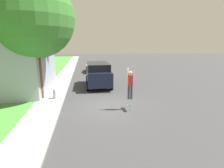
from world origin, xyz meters
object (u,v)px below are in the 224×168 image
(car_down_street, at_px, (93,67))
(skateboarder, at_px, (130,83))
(lawn_tree_near, at_px, (34,18))
(skateboard, at_px, (128,104))
(fire_hydrant, at_px, (55,94))
(suv_parked, at_px, (98,74))

(car_down_street, relative_size, skateboarder, 2.17)
(lawn_tree_near, distance_m, skateboard, 8.05)
(car_down_street, bearing_deg, fire_hydrant, -105.08)
(lawn_tree_near, relative_size, skateboard, 9.91)
(lawn_tree_near, distance_m, suv_parked, 6.86)
(skateboarder, bearing_deg, fire_hydrant, 150.74)
(lawn_tree_near, height_order, skateboard, lawn_tree_near)
(suv_parked, bearing_deg, skateboard, -78.77)
(skateboarder, relative_size, skateboard, 2.37)
(suv_parked, relative_size, fire_hydrant, 7.02)
(fire_hydrant, bearing_deg, skateboarder, -29.26)
(fire_hydrant, bearing_deg, car_down_street, 74.92)
(suv_parked, height_order, skateboard, suv_parked)
(suv_parked, distance_m, fire_hydrant, 4.93)
(suv_parked, xyz_separation_m, skateboard, (1.23, -6.21, -0.80))
(fire_hydrant, bearing_deg, suv_parked, 46.90)
(suv_parked, height_order, fire_hydrant, suv_parked)
(skateboarder, xyz_separation_m, fire_hydrant, (-4.69, 2.63, -1.20))
(skateboarder, bearing_deg, car_down_street, 95.21)
(lawn_tree_near, relative_size, fire_hydrant, 11.77)
(skateboard, distance_m, fire_hydrant, 5.28)
(fire_hydrant, bearing_deg, skateboard, -30.17)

